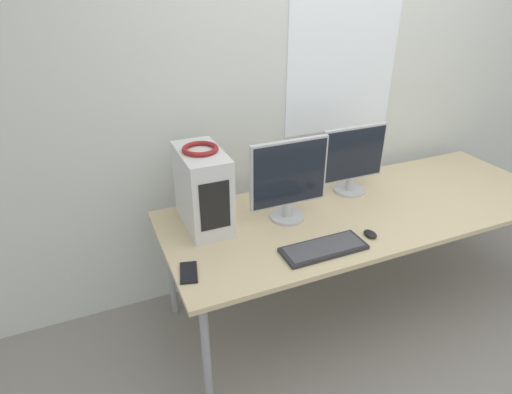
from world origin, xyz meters
TOP-DOWN VIEW (x-y plane):
  - ground_plane at (0.00, 0.00)m, footprint 14.00×14.00m
  - wall_back at (0.00, 1.02)m, footprint 8.00×0.07m
  - desk at (0.00, 0.45)m, footprint 2.40×0.89m
  - pc_tower at (-0.93, 0.64)m, footprint 0.22×0.41m
  - headphones at (-0.93, 0.64)m, footprint 0.18×0.18m
  - monitor_main at (-0.49, 0.52)m, footprint 0.45×0.19m
  - monitor_right_near at (0.02, 0.66)m, footprint 0.43×0.19m
  - keyboard at (-0.47, 0.16)m, footprint 0.43×0.17m
  - mouse at (-0.18, 0.18)m, footprint 0.06×0.08m
  - cell_phone at (-1.13, 0.25)m, footprint 0.11×0.17m

SIDE VIEW (x-z plane):
  - ground_plane at x=0.00m, z-range 0.00..0.00m
  - desk at x=0.00m, z-range 0.32..1.03m
  - cell_phone at x=-1.13m, z-range 0.71..0.72m
  - keyboard at x=-0.47m, z-range 0.71..0.73m
  - mouse at x=-0.18m, z-range 0.71..0.74m
  - pc_tower at x=-0.93m, z-range 0.71..1.14m
  - monitor_right_near at x=0.02m, z-range 0.72..1.14m
  - monitor_main at x=-0.49m, z-range 0.72..1.18m
  - headphones at x=-0.93m, z-range 1.14..1.16m
  - wall_back at x=0.00m, z-range 0.00..2.70m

